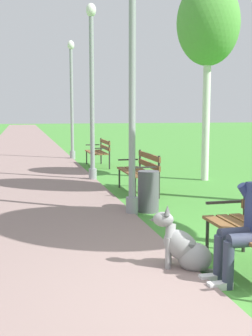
{
  "coord_description": "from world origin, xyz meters",
  "views": [
    {
      "loc": [
        -1.89,
        -3.31,
        1.69
      ],
      "look_at": [
        -0.46,
        2.56,
        0.9
      ],
      "focal_mm": 45.73,
      "sensor_mm": 36.0,
      "label": 1
    }
  ],
  "objects": [
    {
      "name": "dog_grey",
      "position": [
        -0.24,
        0.81,
        0.26
      ],
      "size": [
        0.78,
        0.47,
        0.71
      ],
      "color": "gray",
      "rests_on": "ground"
    },
    {
      "name": "birch_tree_third",
      "position": [
        2.53,
        6.5,
        3.75
      ],
      "size": [
        1.52,
        1.44,
        4.81
      ],
      "color": "silver",
      "rests_on": "ground"
    },
    {
      "name": "park_bench_mid",
      "position": [
        0.51,
        5.26,
        0.51
      ],
      "size": [
        0.55,
        1.5,
        0.85
      ],
      "color": "brown",
      "rests_on": "ground"
    },
    {
      "name": "ground_plane",
      "position": [
        0.0,
        0.0,
        0.0
      ],
      "size": [
        120.0,
        120.0,
        0.0
      ],
      "primitive_type": "plane",
      "color": "#478E38"
    },
    {
      "name": "lamp_post_mid",
      "position": [
        -0.2,
        7.09,
        2.19
      ],
      "size": [
        0.24,
        0.24,
        4.24
      ],
      "color": "gray",
      "rests_on": "ground"
    },
    {
      "name": "litter_bin",
      "position": [
        0.18,
        3.56,
        0.35
      ],
      "size": [
        0.36,
        0.36,
        0.7
      ],
      "primitive_type": "cylinder",
      "color": "#515156",
      "rests_on": "ground"
    },
    {
      "name": "park_bench_far",
      "position": [
        0.44,
        9.76,
        0.51
      ],
      "size": [
        0.55,
        1.5,
        0.85
      ],
      "color": "brown",
      "rests_on": "ground"
    },
    {
      "name": "lamp_post_far",
      "position": [
        -0.13,
        12.04,
        2.16
      ],
      "size": [
        0.24,
        0.24,
        4.17
      ],
      "color": "gray",
      "rests_on": "ground"
    },
    {
      "name": "paved_path",
      "position": [
        -1.76,
        24.0,
        0.02
      ],
      "size": [
        3.26,
        60.0,
        0.04
      ],
      "primitive_type": "cube",
      "color": "gray",
      "rests_on": "ground"
    },
    {
      "name": "lamp_post_near",
      "position": [
        -0.15,
        3.4,
        1.98
      ],
      "size": [
        0.24,
        0.24,
        3.83
      ],
      "color": "gray",
      "rests_on": "ground"
    }
  ]
}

